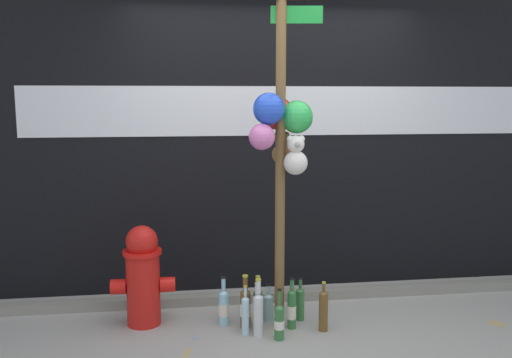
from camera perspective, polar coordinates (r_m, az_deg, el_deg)
name	(u,v)px	position (r m, az deg, el deg)	size (l,w,h in m)	color
ground_plane	(304,353)	(3.88, 5.03, -17.79)	(14.00, 14.00, 0.00)	#9E9B93
building_wall	(271,97)	(4.88, 1.56, 8.61)	(10.00, 0.21, 3.45)	black
curb_strip	(278,296)	(4.75, 2.36, -12.15)	(8.00, 0.12, 0.08)	gray
memorial_post	(281,106)	(3.92, 2.63, 7.65)	(0.54, 0.48, 2.75)	brown
fire_hydrant	(143,275)	(4.25, -11.80, -9.87)	(0.48, 0.29, 0.77)	red
bottle_0	(268,305)	(4.32, 1.27, -13.13)	(0.08, 0.08, 0.29)	#B2DBEA
bottle_1	(292,308)	(4.18, 3.79, -13.41)	(0.07, 0.07, 0.39)	#337038
bottle_2	(258,312)	(4.04, 0.24, -13.84)	(0.07, 0.07, 0.43)	silver
bottle_3	(279,321)	(4.00, 2.46, -14.70)	(0.07, 0.07, 0.38)	#337038
bottle_4	(257,312)	(4.15, 0.10, -13.76)	(0.07, 0.07, 0.37)	silver
bottle_5	(258,305)	(4.24, 0.19, -13.08)	(0.07, 0.07, 0.38)	#337038
bottle_6	(224,307)	(4.25, -3.41, -13.23)	(0.08, 0.08, 0.38)	#93CCE0
bottle_7	(280,291)	(4.49, 2.50, -11.67)	(0.07, 0.07, 0.41)	#337038
bottle_8	(323,310)	(4.16, 7.09, -13.47)	(0.07, 0.07, 0.38)	brown
bottle_9	(300,303)	(4.33, 4.66, -12.81)	(0.06, 0.06, 0.34)	#337038
bottle_10	(245,314)	(4.08, -1.12, -14.02)	(0.06, 0.06, 0.37)	#B2DBEA
bottle_11	(245,307)	(4.19, -1.12, -13.27)	(0.08, 0.08, 0.41)	brown
litter_0	(194,337)	(4.11, -6.49, -16.19)	(0.08, 0.04, 0.01)	#8C99B2
litter_1	(497,323)	(4.68, 23.98, -13.68)	(0.11, 0.12, 0.01)	tan
litter_2	(371,296)	(4.95, 11.94, -11.92)	(0.06, 0.04, 0.01)	#8C99B2
litter_3	(187,352)	(3.90, -7.24, -17.62)	(0.13, 0.04, 0.01)	tan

